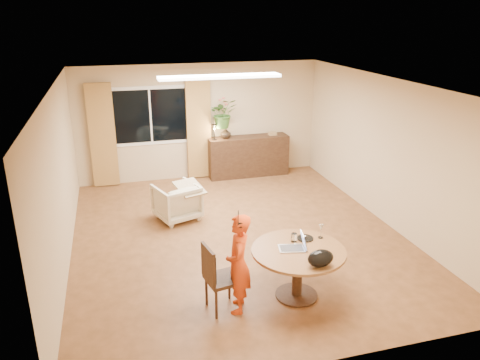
# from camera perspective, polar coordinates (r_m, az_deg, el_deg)

# --- Properties ---
(floor) EXTENTS (6.50, 6.50, 0.00)m
(floor) POSITION_cam_1_polar(r_m,az_deg,el_deg) (8.15, -0.26, -6.79)
(floor) COLOR brown
(floor) RESTS_ON ground
(ceiling) EXTENTS (6.50, 6.50, 0.00)m
(ceiling) POSITION_cam_1_polar(r_m,az_deg,el_deg) (7.36, -0.29, 11.61)
(ceiling) COLOR white
(ceiling) RESTS_ON wall_back
(wall_back) EXTENTS (5.50, 0.00, 5.50)m
(wall_back) POSITION_cam_1_polar(r_m,az_deg,el_deg) (10.72, -4.90, 7.09)
(wall_back) COLOR tan
(wall_back) RESTS_ON floor
(wall_left) EXTENTS (0.00, 6.50, 6.50)m
(wall_left) POSITION_cam_1_polar(r_m,az_deg,el_deg) (7.46, -21.10, 0.06)
(wall_left) COLOR tan
(wall_left) RESTS_ON floor
(wall_right) EXTENTS (0.00, 6.50, 6.50)m
(wall_right) POSITION_cam_1_polar(r_m,az_deg,el_deg) (8.76, 17.38, 3.33)
(wall_right) COLOR tan
(wall_right) RESTS_ON floor
(window) EXTENTS (1.70, 0.03, 1.30)m
(window) POSITION_cam_1_polar(r_m,az_deg,el_deg) (10.52, -10.85, 7.68)
(window) COLOR white
(window) RESTS_ON wall_back
(curtain_left) EXTENTS (0.55, 0.08, 2.25)m
(curtain_left) POSITION_cam_1_polar(r_m,az_deg,el_deg) (10.49, -16.42, 5.20)
(curtain_left) COLOR brown
(curtain_left) RESTS_ON wall_back
(curtain_right) EXTENTS (0.55, 0.08, 2.25)m
(curtain_right) POSITION_cam_1_polar(r_m,az_deg,el_deg) (10.65, -5.04, 6.15)
(curtain_right) COLOR brown
(curtain_right) RESTS_ON wall_back
(ceiling_panel) EXTENTS (2.20, 0.35, 0.05)m
(ceiling_panel) POSITION_cam_1_polar(r_m,az_deg,el_deg) (8.52, -2.47, 12.48)
(ceiling_panel) COLOR white
(ceiling_panel) RESTS_ON ceiling
(dining_table) EXTENTS (1.25, 1.25, 0.71)m
(dining_table) POSITION_cam_1_polar(r_m,az_deg,el_deg) (6.33, 7.09, -9.62)
(dining_table) COLOR brown
(dining_table) RESTS_ON floor
(dining_chair) EXTENTS (0.51, 0.48, 0.93)m
(dining_chair) POSITION_cam_1_polar(r_m,az_deg,el_deg) (6.09, -2.11, -11.74)
(dining_chair) COLOR black
(dining_chair) RESTS_ON floor
(child) EXTENTS (0.55, 0.44, 1.33)m
(child) POSITION_cam_1_polar(r_m,az_deg,el_deg) (5.98, -0.19, -10.16)
(child) COLOR red
(child) RESTS_ON floor
(laptop) EXTENTS (0.39, 0.30, 0.24)m
(laptop) POSITION_cam_1_polar(r_m,az_deg,el_deg) (6.21, 6.34, -7.39)
(laptop) COLOR #B7B7BC
(laptop) RESTS_ON dining_table
(tumbler) EXTENTS (0.08, 0.08, 0.12)m
(tumbler) POSITION_cam_1_polar(r_m,az_deg,el_deg) (6.43, 6.62, -6.98)
(tumbler) COLOR white
(tumbler) RESTS_ON dining_table
(wine_glass) EXTENTS (0.08, 0.08, 0.21)m
(wine_glass) POSITION_cam_1_polar(r_m,az_deg,el_deg) (6.56, 9.84, -6.15)
(wine_glass) COLOR white
(wine_glass) RESTS_ON dining_table
(pot_lid) EXTENTS (0.29, 0.29, 0.04)m
(pot_lid) POSITION_cam_1_polar(r_m,az_deg,el_deg) (6.53, 7.95, -6.99)
(pot_lid) COLOR white
(pot_lid) RESTS_ON dining_table
(handbag) EXTENTS (0.37, 0.28, 0.22)m
(handbag) POSITION_cam_1_polar(r_m,az_deg,el_deg) (5.87, 9.80, -9.38)
(handbag) COLOR black
(handbag) RESTS_ON dining_table
(armchair) EXTENTS (0.93, 0.95, 0.68)m
(armchair) POSITION_cam_1_polar(r_m,az_deg,el_deg) (8.74, -7.72, -2.63)
(armchair) COLOR beige
(armchair) RESTS_ON floor
(throw) EXTENTS (0.60, 0.66, 0.03)m
(throw) POSITION_cam_1_polar(r_m,az_deg,el_deg) (8.57, -6.18, -0.45)
(throw) COLOR beige
(throw) RESTS_ON armchair
(sideboard) EXTENTS (1.87, 0.46, 0.93)m
(sideboard) POSITION_cam_1_polar(r_m,az_deg,el_deg) (10.95, 1.01, 2.93)
(sideboard) COLOR black
(sideboard) RESTS_ON floor
(vase) EXTENTS (0.28, 0.28, 0.25)m
(vase) POSITION_cam_1_polar(r_m,az_deg,el_deg) (10.66, -1.77, 5.75)
(vase) COLOR black
(vase) RESTS_ON sideboard
(bouquet) EXTENTS (0.60, 0.52, 0.66)m
(bouquet) POSITION_cam_1_polar(r_m,az_deg,el_deg) (10.54, -2.08, 8.12)
(bouquet) COLOR #286526
(bouquet) RESTS_ON vase
(book_stack) EXTENTS (0.20, 0.16, 0.08)m
(book_stack) POSITION_cam_1_polar(r_m,az_deg,el_deg) (10.99, 3.99, 5.69)
(book_stack) COLOR olive
(book_stack) RESTS_ON sideboard
(desk_lamp) EXTENTS (0.17, 0.17, 0.37)m
(desk_lamp) POSITION_cam_1_polar(r_m,az_deg,el_deg) (10.53, -3.13, 5.89)
(desk_lamp) COLOR black
(desk_lamp) RESTS_ON sideboard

